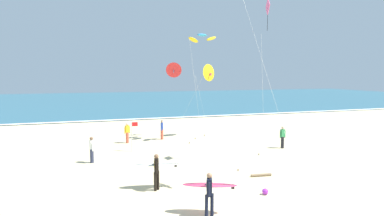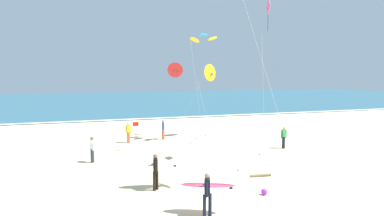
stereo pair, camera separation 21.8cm
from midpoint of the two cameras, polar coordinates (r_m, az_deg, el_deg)
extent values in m
plane|color=beige|center=(15.08, 4.47, -15.22)|extent=(160.00, 160.00, 0.00)
cube|color=#2D6075|center=(70.03, -14.09, 1.19)|extent=(160.00, 60.00, 0.08)
cube|color=white|center=(40.64, -10.67, -1.86)|extent=(160.00, 0.92, 0.01)
cylinder|color=black|center=(16.22, -6.53, -12.06)|extent=(0.13, 0.13, 0.88)
cylinder|color=black|center=(16.38, -6.08, -11.88)|extent=(0.13, 0.13, 0.88)
cube|color=black|center=(16.09, -6.33, -9.46)|extent=(0.26, 0.37, 0.60)
cube|color=yellow|center=(16.08, -6.71, -9.33)|extent=(0.05, 0.20, 0.32)
sphere|color=brown|center=(15.98, -6.35, -8.01)|extent=(0.21, 0.21, 0.21)
cylinder|color=black|center=(15.88, -6.32, -9.82)|extent=(0.09, 0.09, 0.56)
cylinder|color=black|center=(16.28, -6.34, -8.88)|extent=(0.09, 0.09, 0.26)
cylinder|color=black|center=(16.40, -6.56, -9.24)|extent=(0.26, 0.13, 0.14)
ellipsoid|color=white|center=(16.45, -6.34, -9.33)|extent=(2.23, 0.95, 0.09)
cube|color=#333333|center=(16.44, -6.34, -9.21)|extent=(1.87, 0.41, 0.02)
cube|color=#262628|center=(16.50, -3.13, -9.51)|extent=(0.12, 0.04, 0.14)
cylinder|color=black|center=(13.34, 1.95, -16.03)|extent=(0.13, 0.13, 0.88)
cylinder|color=black|center=(13.49, 2.87, -15.80)|extent=(0.13, 0.13, 0.88)
cube|color=black|center=(13.16, 2.43, -12.92)|extent=(0.32, 0.39, 0.60)
cube|color=white|center=(13.15, 1.96, -12.74)|extent=(0.09, 0.19, 0.32)
sphere|color=#A87A59|center=(13.03, 2.43, -11.17)|extent=(0.21, 0.21, 0.21)
cylinder|color=black|center=(12.96, 2.38, -13.41)|extent=(0.09, 0.09, 0.56)
cylinder|color=black|center=(13.34, 2.47, -12.15)|extent=(0.09, 0.09, 0.26)
cylinder|color=black|center=(13.47, 2.22, -12.56)|extent=(0.26, 0.17, 0.14)
ellipsoid|color=#D83359|center=(13.52, 2.49, -12.67)|extent=(2.16, 1.35, 0.08)
cube|color=#333333|center=(13.51, 2.49, -12.52)|extent=(1.71, 0.76, 0.02)
cube|color=#262628|center=(13.54, 6.34, -12.99)|extent=(0.11, 0.06, 0.14)
cylinder|color=silver|center=(17.31, 12.39, 4.05)|extent=(1.29, 4.02, 9.64)
cylinder|color=brown|center=(19.51, 7.35, -10.19)|extent=(0.06, 0.06, 0.10)
cone|color=red|center=(29.45, -3.26, 6.36)|extent=(1.43, 0.93, 1.31)
cube|color=#2D99DB|center=(29.45, -3.26, 6.09)|extent=(0.18, 0.46, 0.24)
cylinder|color=silver|center=(29.51, -0.67, 0.66)|extent=(2.50, 0.88, 5.36)
cylinder|color=brown|center=(29.87, 1.87, -4.56)|extent=(0.06, 0.06, 0.10)
ellipsoid|color=yellow|center=(27.08, 2.99, 11.46)|extent=(1.22, 1.08, 0.52)
ellipsoid|color=#2D99DB|center=(27.60, 1.47, 12.04)|extent=(1.21, 1.08, 0.20)
ellipsoid|color=yellow|center=(28.07, 0.00, 11.27)|extent=(1.22, 1.08, 0.52)
cylinder|color=silver|center=(26.79, 0.41, 2.87)|extent=(1.39, 0.96, 7.89)
cylinder|color=brown|center=(26.63, -0.66, -5.82)|extent=(0.06, 0.06, 0.10)
cone|color=yellow|center=(29.25, 2.66, 5.90)|extent=(1.40, 0.92, 1.46)
cube|color=pink|center=(29.25, 2.66, 5.63)|extent=(0.27, 0.47, 0.24)
cylinder|color=silver|center=(28.71, 1.50, 0.28)|extent=(1.56, 0.85, 5.12)
cylinder|color=brown|center=(28.43, 0.31, -5.08)|extent=(0.06, 0.06, 0.10)
cube|color=pink|center=(21.56, 12.20, 16.20)|extent=(0.33, 0.97, 1.01)
cylinder|color=black|center=(21.41, 12.14, 13.66)|extent=(0.02, 0.02, 0.92)
cylinder|color=silver|center=(22.01, 11.42, 2.04)|extent=(0.48, 1.53, 7.82)
cylinder|color=brown|center=(23.36, 10.79, -7.58)|extent=(0.06, 0.06, 0.10)
cylinder|color=black|center=(25.78, 14.58, -5.56)|extent=(0.22, 0.22, 0.84)
cube|color=#339351|center=(25.66, 14.61, -4.05)|extent=(0.33, 0.21, 0.54)
sphere|color=tan|center=(25.60, 14.64, -3.21)|extent=(0.20, 0.20, 0.20)
cylinder|color=#339351|center=(25.80, 14.98, -4.23)|extent=(0.08, 0.08, 0.50)
cylinder|color=#339351|center=(25.55, 14.24, -4.31)|extent=(0.08, 0.08, 0.50)
cylinder|color=#D8593F|center=(28.35, -5.24, -4.38)|extent=(0.22, 0.22, 0.84)
cube|color=#3351B7|center=(28.24, -5.25, -3.00)|extent=(0.28, 0.36, 0.54)
sphere|color=tan|center=(28.18, -5.26, -2.24)|extent=(0.20, 0.20, 0.20)
cylinder|color=#3351B7|center=(28.05, -5.29, -3.27)|extent=(0.08, 0.08, 0.50)
cylinder|color=#3351B7|center=(28.46, -5.20, -3.14)|extent=(0.08, 0.08, 0.50)
cylinder|color=#2D334C|center=(21.85, -16.59, -7.65)|extent=(0.22, 0.22, 0.84)
cube|color=white|center=(21.70, -16.65, -5.87)|extent=(0.25, 0.35, 0.54)
sphere|color=brown|center=(21.63, -16.68, -4.89)|extent=(0.20, 0.20, 0.20)
cylinder|color=white|center=(21.53, -16.49, -6.24)|extent=(0.08, 0.08, 0.50)
cylinder|color=white|center=(21.92, -16.78, -6.03)|extent=(0.08, 0.08, 0.50)
cylinder|color=#D8593F|center=(27.26, -10.93, -4.87)|extent=(0.22, 0.22, 0.84)
cube|color=gold|center=(27.15, -10.96, -3.43)|extent=(0.37, 0.31, 0.54)
sphere|color=beige|center=(27.09, -10.98, -2.64)|extent=(0.20, 0.20, 0.20)
cylinder|color=gold|center=(27.05, -11.32, -3.69)|extent=(0.08, 0.08, 0.50)
cylinder|color=gold|center=(27.28, -10.59, -3.59)|extent=(0.08, 0.08, 0.50)
cylinder|color=silver|center=(24.20, -10.23, -4.68)|extent=(0.05, 0.05, 2.10)
cube|color=red|center=(24.10, -9.75, -2.67)|extent=(0.40, 0.02, 0.28)
sphere|color=purple|center=(16.06, 11.69, -13.46)|extent=(0.28, 0.28, 0.28)
cylinder|color=#846B4C|center=(18.71, 11.08, -10.89)|extent=(1.13, 0.27, 0.14)
camera|label=1|loc=(0.11, -90.32, -0.03)|focal=32.06mm
camera|label=2|loc=(0.11, 89.68, 0.03)|focal=32.06mm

